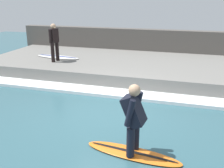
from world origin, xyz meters
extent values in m
plane|color=#335B66|center=(0.00, 0.00, 0.00)|extent=(28.00, 28.00, 0.00)
cube|color=slate|center=(4.05, 0.00, 0.26)|extent=(4.40, 12.49, 0.52)
cube|color=#544F49|center=(6.50, 0.00, 0.77)|extent=(0.50, 13.12, 1.54)
cube|color=white|center=(1.49, 0.00, 0.05)|extent=(0.73, 11.87, 0.10)
ellipsoid|color=orange|center=(-1.70, -1.09, 0.03)|extent=(0.73, 2.06, 0.06)
ellipsoid|color=black|center=(-1.70, -1.09, 0.06)|extent=(0.32, 1.85, 0.01)
cylinder|color=black|center=(-1.55, -1.10, 0.37)|extent=(0.16, 0.16, 0.63)
cylinder|color=black|center=(-1.85, -1.07, 0.37)|extent=(0.16, 0.16, 0.63)
cube|color=black|center=(-1.70, -1.09, 0.99)|extent=(0.44, 0.50, 0.65)
sphere|color=tan|center=(-1.70, -1.09, 1.39)|extent=(0.23, 0.23, 0.23)
cylinder|color=black|center=(-1.47, -1.11, 1.02)|extent=(0.11, 0.21, 0.55)
cylinder|color=black|center=(-1.92, -1.06, 1.02)|extent=(0.11, 0.21, 0.55)
cylinder|color=black|center=(3.29, 3.16, 0.90)|extent=(0.14, 0.14, 0.77)
cylinder|color=black|center=(3.02, 3.22, 0.90)|extent=(0.14, 0.14, 0.77)
cube|color=black|center=(3.16, 3.19, 1.56)|extent=(0.39, 0.29, 0.55)
sphere|color=tan|center=(3.16, 3.19, 1.93)|extent=(0.21, 0.21, 0.21)
cylinder|color=black|center=(3.36, 3.15, 1.59)|extent=(0.10, 0.11, 0.48)
cylinder|color=black|center=(2.96, 3.23, 1.59)|extent=(0.10, 0.11, 0.48)
ellipsoid|color=white|center=(3.80, 3.43, 0.55)|extent=(0.76, 2.08, 0.06)
ellipsoid|color=navy|center=(3.80, 3.43, 0.58)|extent=(0.28, 1.88, 0.01)
camera|label=1|loc=(-6.22, -1.98, 3.08)|focal=42.00mm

